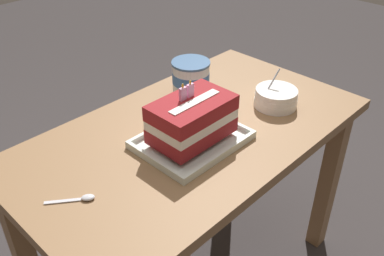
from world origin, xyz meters
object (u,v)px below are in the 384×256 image
(bowl_stack, at_px, (276,98))
(ice_cream_tub, at_px, (191,77))
(birthday_cake, at_px, (192,119))
(foil_tray, at_px, (192,141))
(serving_spoon_near_tray, at_px, (82,198))

(bowl_stack, relative_size, ice_cream_tub, 1.08)
(birthday_cake, bearing_deg, bowl_stack, -8.18)
(foil_tray, distance_m, serving_spoon_near_tray, 0.37)
(birthday_cake, xyz_separation_m, ice_cream_tub, (0.22, 0.22, -0.02))
(birthday_cake, distance_m, ice_cream_tub, 0.32)
(birthday_cake, relative_size, serving_spoon_near_tray, 2.19)
(birthday_cake, xyz_separation_m, bowl_stack, (0.36, -0.05, -0.05))
(bowl_stack, distance_m, ice_cream_tub, 0.31)
(serving_spoon_near_tray, bearing_deg, ice_cream_tub, 18.19)
(bowl_stack, height_order, serving_spoon_near_tray, bowl_stack)
(foil_tray, distance_m, ice_cream_tub, 0.32)
(bowl_stack, bearing_deg, foil_tray, 171.83)
(birthday_cake, bearing_deg, serving_spoon_near_tray, 176.05)
(foil_tray, distance_m, birthday_cake, 0.08)
(foil_tray, bearing_deg, birthday_cake, 90.00)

